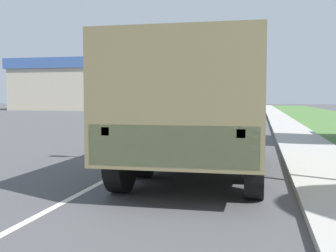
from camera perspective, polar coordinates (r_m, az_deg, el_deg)
name	(u,v)px	position (r m, az deg, el deg)	size (l,w,h in m)	color
ground_plane	(227,116)	(39.51, 8.05, 1.34)	(180.00, 180.00, 0.00)	#4C4C4F
lane_centre_stripe	(227,116)	(39.51, 8.05, 1.34)	(0.12, 120.00, 0.00)	silver
sidewalk_right	(277,116)	(39.42, 14.59, 1.34)	(1.80, 120.00, 0.12)	#ADAAA3
grass_strip_right	(329,117)	(39.83, 20.93, 1.16)	(7.00, 120.00, 0.02)	#4C7538
military_truck	(203,101)	(9.12, 4.75, 3.36)	(2.58, 6.71, 2.70)	#545B3D
car_nearest_ahead	(164,119)	(20.74, -0.51, 1.00)	(1.72, 4.77, 1.39)	navy
car_second_ahead	(250,110)	(36.07, 10.99, 2.15)	(1.87, 4.14, 1.50)	maroon
building_distant	(89,85)	(63.54, -10.65, 5.47)	(19.83, 13.08, 7.16)	#B2A893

